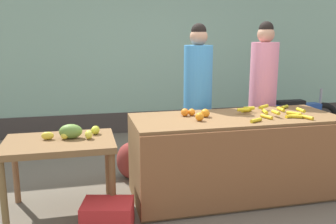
{
  "coord_description": "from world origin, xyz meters",
  "views": [
    {
      "loc": [
        -1.22,
        -3.45,
        1.69
      ],
      "look_at": [
        -0.37,
        0.15,
        0.91
      ],
      "focal_mm": 38.94,
      "sensor_mm": 36.0,
      "label": 1
    }
  ],
  "objects_px": {
    "vendor_woman_pink_shirt": "(263,96)",
    "produce_crate": "(108,216)",
    "parked_motorcycle": "(295,119)",
    "vendor_woman_blue_shirt": "(198,100)",
    "produce_sack": "(131,161)"
  },
  "relations": [
    {
      "from": "vendor_woman_pink_shirt",
      "to": "produce_crate",
      "type": "height_order",
      "value": "vendor_woman_pink_shirt"
    },
    {
      "from": "vendor_woman_pink_shirt",
      "to": "parked_motorcycle",
      "type": "xyz_separation_m",
      "value": [
        1.01,
        0.8,
        -0.54
      ]
    },
    {
      "from": "vendor_woman_blue_shirt",
      "to": "parked_motorcycle",
      "type": "relative_size",
      "value": 1.14
    },
    {
      "from": "parked_motorcycle",
      "to": "produce_sack",
      "type": "distance_m",
      "value": 2.82
    },
    {
      "from": "vendor_woman_pink_shirt",
      "to": "produce_crate",
      "type": "relative_size",
      "value": 4.23
    },
    {
      "from": "produce_crate",
      "to": "vendor_woman_pink_shirt",
      "type": "bearing_deg",
      "value": 29.45
    },
    {
      "from": "produce_crate",
      "to": "produce_sack",
      "type": "distance_m",
      "value": 1.2
    },
    {
      "from": "parked_motorcycle",
      "to": "vendor_woman_pink_shirt",
      "type": "bearing_deg",
      "value": -141.36
    },
    {
      "from": "vendor_woman_blue_shirt",
      "to": "produce_crate",
      "type": "xyz_separation_m",
      "value": [
        -1.18,
        -1.13,
        -0.79
      ]
    },
    {
      "from": "parked_motorcycle",
      "to": "produce_sack",
      "type": "relative_size",
      "value": 3.6
    },
    {
      "from": "vendor_woman_pink_shirt",
      "to": "produce_crate",
      "type": "distance_m",
      "value": 2.49
    },
    {
      "from": "vendor_woman_pink_shirt",
      "to": "produce_sack",
      "type": "height_order",
      "value": "vendor_woman_pink_shirt"
    },
    {
      "from": "vendor_woman_pink_shirt",
      "to": "produce_crate",
      "type": "xyz_separation_m",
      "value": [
        -2.05,
        -1.16,
        -0.81
      ]
    },
    {
      "from": "produce_crate",
      "to": "produce_sack",
      "type": "relative_size",
      "value": 0.99
    },
    {
      "from": "parked_motorcycle",
      "to": "produce_crate",
      "type": "height_order",
      "value": "parked_motorcycle"
    }
  ]
}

